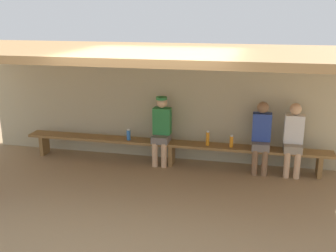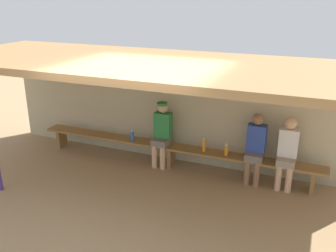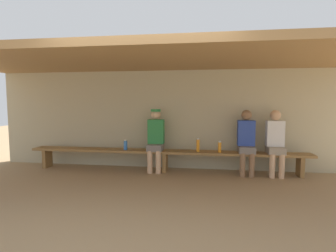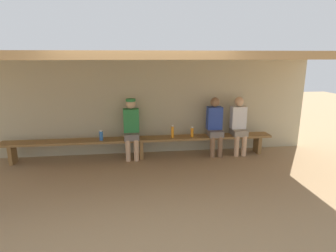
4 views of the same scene
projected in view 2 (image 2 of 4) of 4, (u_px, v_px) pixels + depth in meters
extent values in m
plane|color=#9E7F59|center=(137.00, 203.00, 6.42)|extent=(24.00, 24.00, 0.00)
cube|color=#B7AD8C|center=(179.00, 110.00, 7.79)|extent=(8.00, 0.20, 2.20)
cube|color=#9E7547|center=(152.00, 65.00, 6.26)|extent=(8.00, 2.80, 0.12)
cube|color=olive|center=(171.00, 147.00, 7.62)|extent=(6.00, 0.36, 0.05)
cube|color=olive|center=(62.00, 138.00, 8.69)|extent=(0.08, 0.29, 0.41)
cube|color=olive|center=(171.00, 157.00, 7.70)|extent=(0.08, 0.29, 0.41)
cube|color=olive|center=(313.00, 181.00, 6.71)|extent=(0.08, 0.29, 0.41)
cube|color=gray|center=(286.00, 161.00, 6.76)|extent=(0.32, 0.40, 0.14)
cylinder|color=#DBAD84|center=(278.00, 178.00, 6.75)|extent=(0.11, 0.11, 0.48)
cylinder|color=#DBAD84|center=(289.00, 180.00, 6.69)|extent=(0.11, 0.11, 0.48)
cube|color=white|center=(289.00, 143.00, 6.72)|extent=(0.34, 0.20, 0.52)
sphere|color=#DBAD84|center=(291.00, 123.00, 6.59)|extent=(0.21, 0.21, 0.21)
cube|color=slate|center=(254.00, 156.00, 6.97)|extent=(0.32, 0.40, 0.14)
cylinder|color=#8C6647|center=(247.00, 173.00, 6.96)|extent=(0.11, 0.11, 0.48)
cylinder|color=#8C6647|center=(257.00, 174.00, 6.89)|extent=(0.11, 0.11, 0.48)
cube|color=#2D47A5|center=(257.00, 138.00, 6.92)|extent=(0.34, 0.20, 0.52)
sphere|color=#8C6647|center=(258.00, 119.00, 6.80)|extent=(0.21, 0.21, 0.21)
cube|color=slate|center=(162.00, 141.00, 7.65)|extent=(0.32, 0.40, 0.14)
cylinder|color=#DBAD84|center=(154.00, 157.00, 7.64)|extent=(0.11, 0.11, 0.48)
cylinder|color=#DBAD84|center=(163.00, 158.00, 7.57)|extent=(0.11, 0.11, 0.48)
cube|color=#2D8442|center=(163.00, 125.00, 7.60)|extent=(0.34, 0.20, 0.52)
sphere|color=#DBAD84|center=(163.00, 108.00, 7.48)|extent=(0.21, 0.21, 0.21)
cylinder|color=#2D8442|center=(162.00, 104.00, 7.41)|extent=(0.21, 0.21, 0.05)
cylinder|color=orange|center=(226.00, 150.00, 7.13)|extent=(0.07, 0.07, 0.21)
cylinder|color=white|center=(227.00, 145.00, 7.09)|extent=(0.05, 0.05, 0.02)
cylinder|color=blue|center=(132.00, 136.00, 7.85)|extent=(0.08, 0.08, 0.20)
cylinder|color=white|center=(132.00, 131.00, 7.82)|extent=(0.06, 0.06, 0.02)
cylinder|color=orange|center=(204.00, 145.00, 7.29)|extent=(0.07, 0.07, 0.26)
cylinder|color=white|center=(204.00, 139.00, 7.25)|extent=(0.05, 0.05, 0.02)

